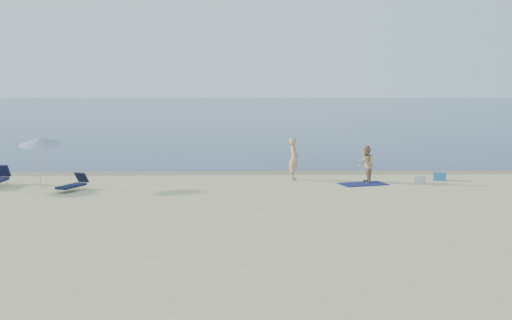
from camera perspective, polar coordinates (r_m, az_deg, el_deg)
The scene contains 9 objects.
sea at distance 110.29m, azimuth -0.98°, elevation 4.63°, with size 240.00×160.00×0.01m, color #0C1C4A.
wet_sand_strip at distance 29.90m, azimuth 0.15°, elevation -1.13°, with size 240.00×1.60×0.00m, color #847254.
person_left at distance 27.58m, azimuth 3.39°, elevation 0.11°, with size 0.67×0.44×1.83m, color tan.
person_right at distance 27.13m, azimuth 9.77°, elevation -0.40°, with size 0.75×0.59×1.55m, color #AB7B5A.
beach_towel at distance 26.79m, azimuth 9.48°, elevation -2.12°, with size 1.89×1.05×0.03m, color #0E1147.
white_bag at distance 27.56m, azimuth 14.37°, elevation -1.69°, with size 0.37×0.32×0.32m, color silver.
blue_cooler at distance 28.60m, azimuth 16.02°, elevation -1.40°, with size 0.50×0.35×0.35m, color #1E5BA7.
umbrella_near at distance 26.61m, azimuth -18.62°, elevation 1.62°, with size 1.74×1.77×2.21m.
lounger_right at distance 25.84m, azimuth -15.95°, elevation -2.11°, with size 1.03×1.57×0.66m.
Camera 1 is at (-0.80, -10.21, 4.11)m, focal length 45.00 mm.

